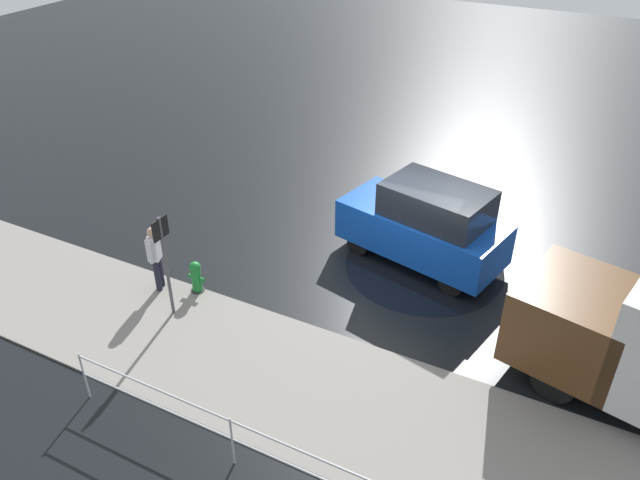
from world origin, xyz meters
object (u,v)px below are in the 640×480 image
(moving_hatchback, at_px, (426,224))
(sign_post, at_px, (164,253))
(pedestrian, at_px, (155,254))
(fire_hydrant, at_px, (196,277))

(moving_hatchback, distance_m, sign_post, 6.00)
(pedestrian, xyz_separation_m, sign_post, (-0.82, 0.58, 0.62))
(fire_hydrant, xyz_separation_m, sign_post, (-0.01, 0.87, 1.18))
(moving_hatchback, height_order, pedestrian, moving_hatchback)
(moving_hatchback, bearing_deg, sign_post, 47.11)
(sign_post, bearing_deg, pedestrian, -35.41)
(moving_hatchback, distance_m, fire_hydrant, 5.41)
(fire_hydrant, bearing_deg, moving_hatchback, -139.31)
(fire_hydrant, bearing_deg, pedestrian, 19.84)
(pedestrian, bearing_deg, moving_hatchback, -142.14)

